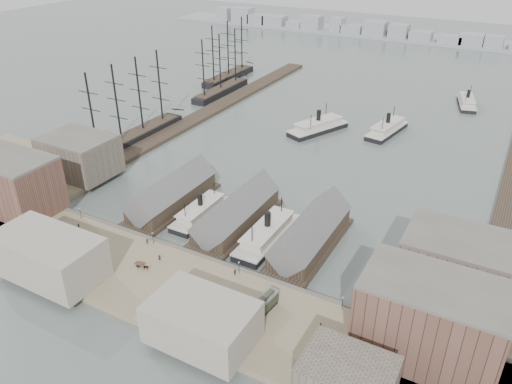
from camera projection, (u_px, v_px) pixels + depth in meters
The scene contains 42 objects.
ground at pixel (208, 251), 150.52m from camera, with size 900.00×900.00×0.00m, color #4F5B57.
quay at pixel (167, 286), 134.66m from camera, with size 180.00×30.00×2.00m, color #7F7156.
seawall at pixel (198, 257), 145.97m from camera, with size 180.00×1.20×2.30m, color #59544C.
west_wharf at pixel (206, 113), 255.81m from camera, with size 10.00×220.00×1.60m, color #2D231C.
ferry_shed_west at pixel (172, 194), 172.28m from camera, with size 14.00×42.00×12.60m.
ferry_shed_center at pixel (236, 213), 161.27m from camera, with size 14.00×42.00×12.60m.
ferry_shed_east at pixel (310, 234), 150.27m from camera, with size 14.00×42.00×12.60m.
warehouse_west_front at pixel (11, 183), 165.65m from camera, with size 32.00×18.00×18.00m, color brown.
warehouse_west_back at pixel (80, 156), 189.68m from camera, with size 26.00×20.00×14.00m, color #60564C.
warehouse_east_front at pixel (429, 321), 107.84m from camera, with size 30.00×18.00×19.00m, color brown.
warehouse_east_back at pixel (458, 265), 128.72m from camera, with size 28.00×20.00×15.00m, color #60564C.
street_bldg_center at pixel (202, 322), 114.09m from camera, with size 24.00×16.00×10.00m, color gray.
street_bldg_west at pixel (49, 256), 134.78m from camera, with size 30.00×16.00×12.00m, color gray.
street_bldg_east at pixel (346, 384), 98.27m from camera, with size 18.00×14.00×11.00m, color #60564C.
lamp_post_far_w at pixel (80, 211), 161.92m from camera, with size 0.44×0.44×3.92m.
lamp_post_near_w at pixel (153, 236), 149.23m from camera, with size 0.44×0.44×3.92m.
lamp_post_near_e at pixel (239, 265), 136.53m from camera, with size 0.44×0.44×3.92m.
lamp_post_far_e at pixel (343, 301), 123.83m from camera, with size 0.44×0.44×3.92m.
far_shore at pixel (433, 37), 406.46m from camera, with size 500.00×40.00×15.72m.
ferry_docked_west at pixel (201, 211), 166.70m from camera, with size 7.87×26.23×9.37m.
ferry_docked_east at pixel (267, 234), 154.32m from camera, with size 9.03×30.09×10.75m.
ferry_open_near at pixel (318, 126), 234.22m from camera, with size 21.41×32.64×11.25m.
ferry_open_mid at pixel (387, 128), 232.49m from camera, with size 13.43×30.31×10.46m.
ferry_open_far at pixel (467, 102), 266.98m from camera, with size 13.86×27.35×9.37m.
sailing_ship_near at pixel (133, 136), 223.48m from camera, with size 8.92×61.44×36.66m.
sailing_ship_mid at pixel (221, 90), 285.69m from camera, with size 8.20×47.37×33.70m.
sailing_ship_far at pixel (229, 75), 311.58m from camera, with size 8.60×47.80×35.37m.
tram at pixel (263, 306), 123.11m from camera, with size 4.12×11.24×3.91m.
horse_cart_left at pixel (79, 240), 150.79m from camera, with size 4.79×2.69×1.52m.
horse_cart_center at pixel (144, 266), 139.28m from camera, with size 4.93×1.86×1.54m.
horse_cart_right at pixel (208, 299), 127.34m from camera, with size 4.83×2.81×1.60m.
pedestrian_0 at pixel (78, 226), 157.75m from camera, with size 0.63×0.46×1.74m, color black.
pedestrian_1 at pixel (54, 244), 148.94m from camera, with size 0.86×0.67×1.77m, color black.
pedestrian_2 at pixel (147, 241), 149.96m from camera, with size 1.14×0.65×1.76m, color black.
pedestrian_3 at pixel (96, 276), 135.47m from camera, with size 0.97×0.40×1.66m, color black.
pedestrian_4 at pixel (159, 257), 142.89m from camera, with size 0.83×0.54×1.70m, color black.
pedestrian_5 at pixel (212, 303), 125.85m from camera, with size 0.65×0.48×1.78m, color black.
pedestrian_6 at pixel (235, 272), 136.89m from camera, with size 0.83×0.65×1.71m, color black.
pedestrian_7 at pixel (256, 336), 115.90m from camera, with size 1.12×0.65×1.74m, color black.
pedestrian_8 at pixel (321, 325), 118.96m from camera, with size 0.96×0.40×1.65m, color black.
pedestrian_9 at pixel (386, 365), 108.24m from camera, with size 0.86×0.56×1.75m, color black.
pedestrian_10 at pixel (31, 237), 151.78m from camera, with size 0.65×0.48×1.80m, color black.
Camera 1 is at (72.26, -101.27, 87.79)m, focal length 35.00 mm.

